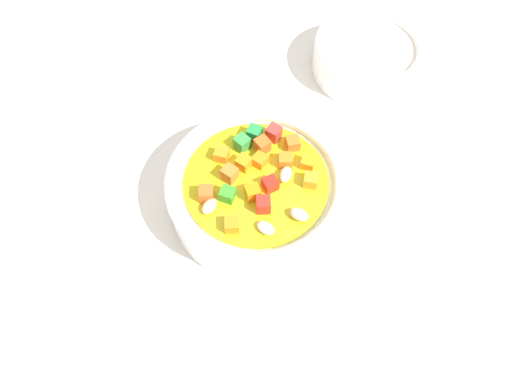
# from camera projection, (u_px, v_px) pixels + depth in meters

# --- Properties ---
(ground_plane) EXTENTS (1.40, 1.40, 0.02)m
(ground_plane) POSITION_uv_depth(u_px,v_px,m) (256.00, 209.00, 0.56)
(ground_plane) COLOR silver
(soup_bowl_main) EXTENTS (0.19, 0.19, 0.07)m
(soup_bowl_main) POSITION_uv_depth(u_px,v_px,m) (256.00, 190.00, 0.53)
(soup_bowl_main) COLOR white
(soup_bowl_main) RESTS_ON ground_plane
(spoon) EXTENTS (0.11, 0.23, 0.01)m
(spoon) POSITION_uv_depth(u_px,v_px,m) (183.00, 301.00, 0.49)
(spoon) COLOR silver
(spoon) RESTS_ON ground_plane
(side_bowl_small) EXTENTS (0.14, 0.14, 0.05)m
(side_bowl_small) POSITION_uv_depth(u_px,v_px,m) (367.00, 56.00, 0.64)
(side_bowl_small) COLOR white
(side_bowl_small) RESTS_ON ground_plane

